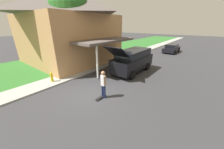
% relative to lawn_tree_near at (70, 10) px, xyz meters
% --- Properties ---
extents(ground_plane, '(120.00, 120.00, 0.00)m').
position_rel_lawn_tree_near_xyz_m(ground_plane, '(5.46, -2.77, -5.50)').
color(ground_plane, '#333335').
extents(lawn, '(10.00, 80.00, 0.08)m').
position_rel_lawn_tree_near_xyz_m(lawn, '(-2.54, 3.23, -5.46)').
color(lawn, '#2D6B28').
rests_on(lawn, ground_plane).
extents(sidewalk, '(1.80, 80.00, 0.10)m').
position_rel_lawn_tree_near_xyz_m(sidewalk, '(1.86, 3.23, -5.45)').
color(sidewalk, '#9E9E99').
rests_on(sidewalk, ground_plane).
extents(house, '(12.01, 9.62, 7.75)m').
position_rel_lawn_tree_near_xyz_m(house, '(-2.51, 1.30, -1.40)').
color(house, tan).
rests_on(house, lawn).
extents(lawn_tree_near, '(3.70, 3.70, 7.31)m').
position_rel_lawn_tree_near_xyz_m(lawn_tree_near, '(0.00, 0.00, 0.00)').
color(lawn_tree_near, brown).
rests_on(lawn_tree_near, lawn).
extents(suv_parked, '(2.05, 5.62, 2.79)m').
position_rel_lawn_tree_near_xyz_m(suv_parked, '(5.64, 2.40, -4.35)').
color(suv_parked, black).
rests_on(suv_parked, ground_plane).
extents(car_down_street, '(1.93, 4.30, 1.32)m').
position_rel_lawn_tree_near_xyz_m(car_down_street, '(6.02, 14.52, -4.86)').
color(car_down_street, black).
rests_on(car_down_street, ground_plane).
extents(skateboarder, '(0.41, 0.23, 1.76)m').
position_rel_lawn_tree_near_xyz_m(skateboarder, '(6.60, -2.76, -4.52)').
color(skateboarder, '#192347').
rests_on(skateboarder, ground_plane).
extents(skateboard, '(0.20, 0.83, 0.10)m').
position_rel_lawn_tree_near_xyz_m(skateboard, '(6.53, -2.96, -5.42)').
color(skateboard, black).
rests_on(skateboard, ground_plane).
extents(fire_hydrant, '(0.20, 0.20, 0.76)m').
position_rel_lawn_tree_near_xyz_m(fire_hydrant, '(1.98, -3.65, -5.03)').
color(fire_hydrant, gold).
rests_on(fire_hydrant, sidewalk).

